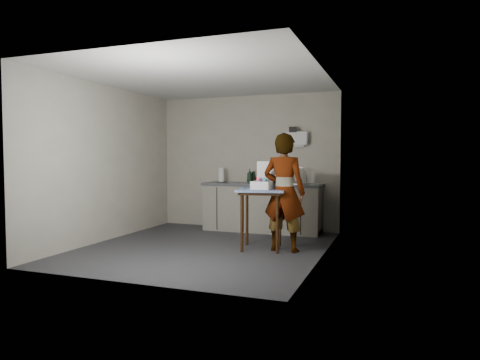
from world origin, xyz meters
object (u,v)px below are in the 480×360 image
(dish_rack, at_px, (292,180))
(soda_can, at_px, (257,180))
(paper_towel, at_px, (221,176))
(standing_man, at_px, (284,192))
(side_table, at_px, (261,197))
(dark_bottle, at_px, (253,177))
(soap_bottle, at_px, (250,176))
(kitchen_counter, at_px, (262,209))
(bakery_box, at_px, (263,183))

(dish_rack, bearing_deg, soda_can, 173.15)
(soda_can, xyz_separation_m, paper_towel, (-0.69, -0.10, 0.08))
(standing_man, xyz_separation_m, soda_can, (-0.93, 1.58, 0.09))
(side_table, height_order, dark_bottle, dark_bottle)
(soap_bottle, height_order, dark_bottle, soap_bottle)
(paper_towel, bearing_deg, kitchen_counter, 2.90)
(kitchen_counter, bearing_deg, soda_can, 154.97)
(side_table, bearing_deg, soda_can, 99.68)
(kitchen_counter, distance_m, dish_rack, 0.81)
(dark_bottle, bearing_deg, standing_man, -57.65)
(kitchen_counter, distance_m, dark_bottle, 0.63)
(dark_bottle, xyz_separation_m, paper_towel, (-0.62, -0.11, 0.02))
(standing_man, distance_m, bakery_box, 0.36)
(side_table, relative_size, dark_bottle, 4.17)
(standing_man, height_order, dark_bottle, standing_man)
(standing_man, bearing_deg, dish_rack, -76.97)
(paper_towel, xyz_separation_m, dish_rack, (1.40, 0.01, -0.06))
(soap_bottle, height_order, soda_can, soap_bottle)
(soap_bottle, xyz_separation_m, dish_rack, (0.82, -0.00, -0.06))
(soap_bottle, relative_size, paper_towel, 0.95)
(standing_man, bearing_deg, soap_bottle, -50.52)
(soap_bottle, xyz_separation_m, dark_bottle, (0.04, 0.09, -0.02))
(kitchen_counter, height_order, paper_towel, paper_towel)
(dark_bottle, bearing_deg, soda_can, -5.43)
(paper_towel, distance_m, dish_rack, 1.40)
(dish_rack, relative_size, bakery_box, 1.07)
(standing_man, relative_size, bakery_box, 4.20)
(kitchen_counter, bearing_deg, paper_towel, -177.10)
(paper_towel, bearing_deg, dish_rack, 0.60)
(dish_rack, bearing_deg, standing_man, -81.42)
(paper_towel, bearing_deg, standing_man, -42.37)
(standing_man, bearing_deg, soda_can, -54.90)
(kitchen_counter, bearing_deg, bakery_box, -72.48)
(side_table, relative_size, soda_can, 7.85)
(side_table, distance_m, standing_man, 0.37)
(side_table, xyz_separation_m, soda_can, (-0.58, 1.55, 0.17))
(kitchen_counter, height_order, bakery_box, bakery_box)
(side_table, bearing_deg, dish_rack, 74.12)
(dish_rack, bearing_deg, bakery_box, -94.44)
(standing_man, distance_m, soda_can, 1.84)
(dark_bottle, distance_m, bakery_box, 1.69)
(dark_bottle, bearing_deg, bakery_box, -66.84)
(paper_towel, relative_size, dish_rack, 0.63)
(dish_rack, bearing_deg, side_table, -95.16)
(soap_bottle, relative_size, soda_can, 2.31)
(soda_can, distance_m, dish_rack, 0.71)
(soap_bottle, distance_m, paper_towel, 0.57)
(kitchen_counter, relative_size, paper_towel, 7.92)
(kitchen_counter, relative_size, soda_can, 19.23)
(standing_man, xyz_separation_m, paper_towel, (-1.62, 1.48, 0.17))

